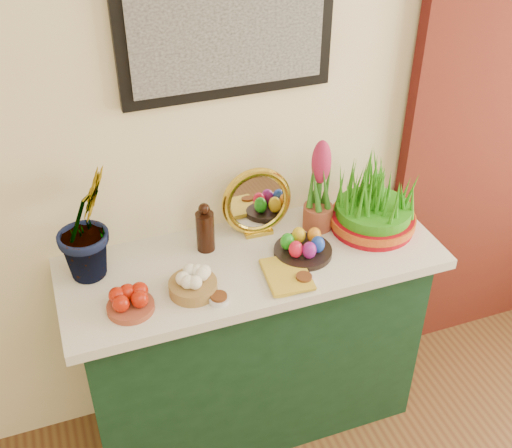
# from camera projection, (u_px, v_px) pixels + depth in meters

# --- Properties ---
(sideboard) EXTENTS (1.30, 0.45, 0.85)m
(sideboard) POSITION_uv_depth(u_px,v_px,m) (252.00, 346.00, 2.62)
(sideboard) COLOR #12331F
(sideboard) RESTS_ON ground
(tablecloth) EXTENTS (1.40, 0.55, 0.04)m
(tablecloth) POSITION_uv_depth(u_px,v_px,m) (251.00, 261.00, 2.36)
(tablecloth) COLOR silver
(tablecloth) RESTS_ON sideboard
(hyacinth_green) EXTENTS (0.35, 0.35, 0.54)m
(hyacinth_green) POSITION_uv_depth(u_px,v_px,m) (83.00, 208.00, 2.13)
(hyacinth_green) COLOR #2E751F
(hyacinth_green) RESTS_ON tablecloth
(apple_bowl) EXTENTS (0.19, 0.19, 0.08)m
(apple_bowl) POSITION_uv_depth(u_px,v_px,m) (130.00, 302.00, 2.10)
(apple_bowl) COLOR brown
(apple_bowl) RESTS_ON tablecloth
(garlic_basket) EXTENTS (0.17, 0.17, 0.09)m
(garlic_basket) POSITION_uv_depth(u_px,v_px,m) (193.00, 283.00, 2.17)
(garlic_basket) COLOR olive
(garlic_basket) RESTS_ON tablecloth
(vinegar_cruet) EXTENTS (0.07, 0.07, 0.20)m
(vinegar_cruet) POSITION_uv_depth(u_px,v_px,m) (205.00, 229.00, 2.34)
(vinegar_cruet) COLOR black
(vinegar_cruet) RESTS_ON tablecloth
(mirror) EXTENTS (0.27, 0.08, 0.27)m
(mirror) POSITION_uv_depth(u_px,v_px,m) (257.00, 203.00, 2.41)
(mirror) COLOR gold
(mirror) RESTS_ON tablecloth
(book) EXTENTS (0.16, 0.22, 0.03)m
(book) POSITION_uv_depth(u_px,v_px,m) (266.00, 278.00, 2.23)
(book) COLOR gold
(book) RESTS_ON tablecloth
(spice_dish_left) EXTENTS (0.07, 0.07, 0.03)m
(spice_dish_left) POSITION_uv_depth(u_px,v_px,m) (219.00, 299.00, 2.14)
(spice_dish_left) COLOR silver
(spice_dish_left) RESTS_ON tablecloth
(spice_dish_right) EXTENTS (0.07, 0.07, 0.03)m
(spice_dish_right) POSITION_uv_depth(u_px,v_px,m) (304.00, 279.00, 2.23)
(spice_dish_right) COLOR silver
(spice_dish_right) RESTS_ON tablecloth
(egg_plate) EXTENTS (0.27, 0.27, 0.09)m
(egg_plate) POSITION_uv_depth(u_px,v_px,m) (303.00, 247.00, 2.34)
(egg_plate) COLOR black
(egg_plate) RESTS_ON tablecloth
(hyacinth_pink) EXTENTS (0.11, 0.11, 0.38)m
(hyacinth_pink) POSITION_uv_depth(u_px,v_px,m) (320.00, 190.00, 2.41)
(hyacinth_pink) COLOR brown
(hyacinth_pink) RESTS_ON tablecloth
(wheatgrass_sabzeh) EXTENTS (0.33, 0.33, 0.27)m
(wheatgrass_sabzeh) POSITION_uv_depth(u_px,v_px,m) (375.00, 202.00, 2.43)
(wheatgrass_sabzeh) COLOR #950410
(wheatgrass_sabzeh) RESTS_ON tablecloth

